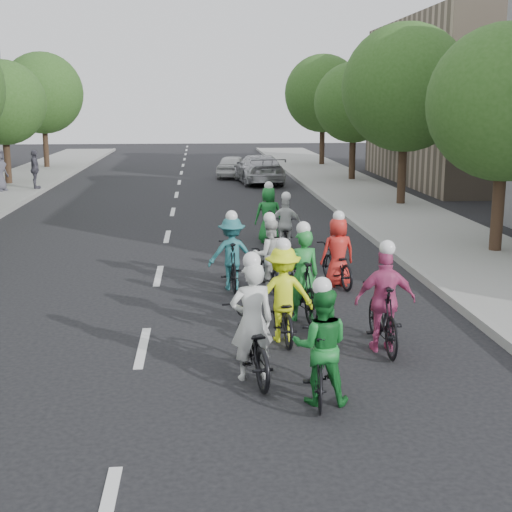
{
  "coord_description": "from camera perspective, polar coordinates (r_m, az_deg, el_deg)",
  "views": [
    {
      "loc": [
        0.97,
        -11.36,
        3.99
      ],
      "look_at": [
        2.09,
        2.41,
        1.0
      ],
      "focal_mm": 50.0,
      "sensor_mm": 36.0,
      "label": 1
    }
  ],
  "objects": [
    {
      "name": "cyclist_1",
      "position": [
        9.73,
        5.15,
        -7.87
      ],
      "size": [
        0.85,
        1.7,
        1.75
      ],
      "rotation": [
        0.0,
        0.0,
        3.0
      ],
      "color": "black",
      "rests_on": "ground"
    },
    {
      "name": "follow_car_trail",
      "position": [
        38.82,
        -1.87,
        7.21
      ],
      "size": [
        2.1,
        3.79,
        1.22
      ],
      "primitive_type": "imported",
      "rotation": [
        0.0,
        0.0,
        2.95
      ],
      "color": "silver",
      "rests_on": "ground"
    },
    {
      "name": "tree_r_1",
      "position": [
        28.08,
        11.87,
        13.03
      ],
      "size": [
        4.8,
        4.8,
        6.93
      ],
      "color": "black",
      "rests_on": "ground"
    },
    {
      "name": "ground",
      "position": [
        12.08,
        -9.05,
        -7.24
      ],
      "size": [
        120.0,
        120.0,
        0.0
      ],
      "primitive_type": "plane",
      "color": "black",
      "rests_on": "ground"
    },
    {
      "name": "sidewalk_right",
      "position": [
        22.82,
        13.39,
        2.0
      ],
      "size": [
        4.0,
        80.0,
        0.15
      ],
      "primitive_type": "cube",
      "color": "gray",
      "rests_on": "ground"
    },
    {
      "name": "cyclist_8",
      "position": [
        19.42,
        2.38,
        2.02
      ],
      "size": [
        0.92,
        1.66,
        1.64
      ],
      "rotation": [
        0.0,
        0.0,
        2.96
      ],
      "color": "black",
      "rests_on": "ground"
    },
    {
      "name": "cyclist_2",
      "position": [
        12.15,
        2.13,
        -3.75
      ],
      "size": [
        1.09,
        1.81,
        1.78
      ],
      "rotation": [
        0.0,
        0.0,
        3.2
      ],
      "color": "black",
      "rests_on": "ground"
    },
    {
      "name": "cyclist_7",
      "position": [
        15.46,
        -1.96,
        -0.19
      ],
      "size": [
        1.05,
        1.79,
        1.73
      ],
      "rotation": [
        0.0,
        0.0,
        3.19
      ],
      "color": "black",
      "rests_on": "ground"
    },
    {
      "name": "tree_r_2",
      "position": [
        36.8,
        7.83,
        12.06
      ],
      "size": [
        4.0,
        4.0,
        5.97
      ],
      "color": "black",
      "rests_on": "ground"
    },
    {
      "name": "tree_l_4",
      "position": [
        36.53,
        -19.58,
        11.48
      ],
      "size": [
        4.0,
        4.0,
        5.97
      ],
      "color": "black",
      "rests_on": "ground"
    },
    {
      "name": "cyclist_3",
      "position": [
        11.83,
        10.19,
        -4.22
      ],
      "size": [
        1.0,
        1.88,
        1.85
      ],
      "rotation": [
        0.0,
        0.0,
        3.13
      ],
      "color": "black",
      "rests_on": "ground"
    },
    {
      "name": "cyclist_0",
      "position": [
        10.51,
        -0.36,
        -6.5
      ],
      "size": [
        0.97,
        2.0,
        1.91
      ],
      "rotation": [
        0.0,
        0.0,
        3.3
      ],
      "color": "black",
      "rests_on": "ground"
    },
    {
      "name": "cyclist_4",
      "position": [
        15.83,
        6.51,
        -0.29
      ],
      "size": [
        0.92,
        1.83,
        1.69
      ],
      "rotation": [
        0.0,
        0.0,
        3.32
      ],
      "color": "black",
      "rests_on": "ground"
    },
    {
      "name": "cyclist_9",
      "position": [
        20.68,
        1.0,
        2.93
      ],
      "size": [
        0.82,
        1.63,
        1.77
      ],
      "rotation": [
        0.0,
        0.0,
        3.2
      ],
      "color": "black",
      "rests_on": "ground"
    },
    {
      "name": "tree_r_0",
      "position": [
        19.59,
        19.33,
        11.47
      ],
      "size": [
        4.0,
        4.0,
        5.97
      ],
      "color": "black",
      "rests_on": "ground"
    },
    {
      "name": "bldg_se",
      "position": [
        38.42,
        18.8,
        11.59
      ],
      "size": [
        10.0,
        14.0,
        8.0
      ],
      "primitive_type": "cube",
      "color": "gray",
      "rests_on": "ground"
    },
    {
      "name": "tree_l_5",
      "position": [
        45.3,
        -16.71,
        12.37
      ],
      "size": [
        4.8,
        4.8,
        6.93
      ],
      "color": "black",
      "rests_on": "ground"
    },
    {
      "name": "spectator_1",
      "position": [
        33.89,
        -17.26,
        6.64
      ],
      "size": [
        0.69,
        1.1,
        1.74
      ],
      "primitive_type": "imported",
      "rotation": [
        0.0,
        0.0,
        1.85
      ],
      "color": "#504E5B",
      "rests_on": "sidewalk_left"
    },
    {
      "name": "cyclist_6",
      "position": [
        15.38,
        1.05,
        -0.5
      ],
      "size": [
        0.84,
        1.67,
        1.71
      ],
      "rotation": [
        0.0,
        0.0,
        3.31
      ],
      "color": "black",
      "rests_on": "ground"
    },
    {
      "name": "cyclist_5",
      "position": [
        13.31,
        3.7,
        -2.29
      ],
      "size": [
        0.84,
        1.97,
        1.87
      ],
      "rotation": [
        0.0,
        0.0,
        3.3
      ],
      "color": "black",
      "rests_on": "ground"
    },
    {
      "name": "follow_car_lead",
      "position": [
        35.89,
        0.18,
        6.98
      ],
      "size": [
        2.57,
        5.16,
        1.44
      ],
      "primitive_type": "imported",
      "rotation": [
        0.0,
        0.0,
        3.26
      ],
      "color": "#A8A8AC",
      "rests_on": "ground"
    },
    {
      "name": "tree_r_3",
      "position": [
        45.64,
        5.38,
        12.82
      ],
      "size": [
        4.8,
        4.8,
        6.93
      ],
      "color": "black",
      "rests_on": "ground"
    },
    {
      "name": "curb_right",
      "position": [
        22.3,
        8.62,
        2.0
      ],
      "size": [
        0.18,
        80.0,
        0.18
      ],
      "primitive_type": "cube",
      "color": "#999993",
      "rests_on": "ground"
    }
  ]
}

